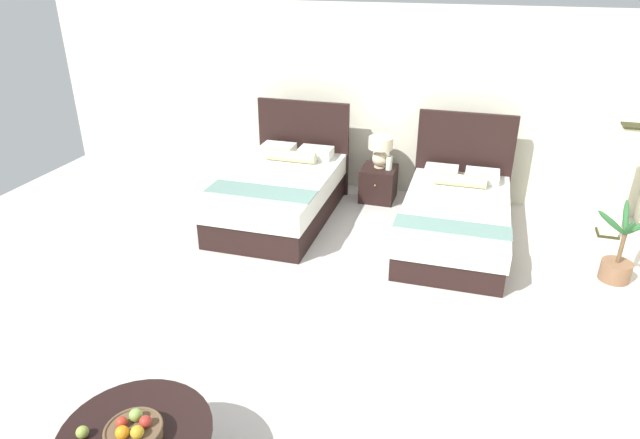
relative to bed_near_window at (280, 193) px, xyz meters
name	(u,v)px	position (x,y,z in m)	size (l,w,h in m)	color
ground_plane	(319,314)	(1.10, -1.91, -0.35)	(10.33, 10.20, 0.02)	beige
wall_back	(389,102)	(1.10, 1.39, 0.93)	(10.33, 0.12, 2.54)	silver
bed_near_window	(280,193)	(0.00, 0.00, 0.00)	(1.31, 2.14, 1.30)	black
bed_near_corner	(455,217)	(2.20, 0.02, -0.05)	(1.24, 2.21, 1.30)	black
nightstand	(378,184)	(1.09, 0.94, -0.11)	(0.46, 0.50, 0.47)	black
table_lamp	(380,149)	(1.09, 0.96, 0.39)	(0.33, 0.33, 0.43)	beige
vase	(389,163)	(1.23, 0.90, 0.22)	(0.09, 0.09, 0.19)	silver
fruit_bowl	(134,431)	(0.61, -4.11, 0.19)	(0.35, 0.35, 0.16)	brown
loose_apple	(82,432)	(0.30, -4.18, 0.17)	(0.08, 0.08, 0.08)	#8FA443
floor_lamp_corner	(620,182)	(4.00, 0.69, 0.35)	(0.24, 0.24, 1.38)	#292912
potted_palm	(618,261)	(3.90, -0.43, -0.12)	(0.63, 0.46, 0.85)	brown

